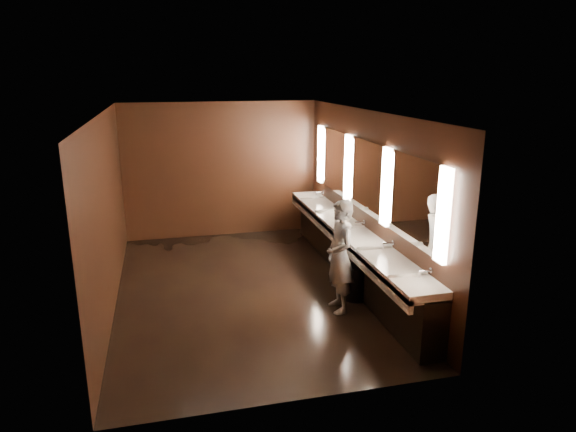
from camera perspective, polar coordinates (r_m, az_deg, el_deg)
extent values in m
plane|color=black|center=(8.36, -4.65, -8.11)|extent=(6.00, 6.00, 0.00)
cube|color=#2D2D2B|center=(7.67, -5.12, 11.39)|extent=(4.00, 6.00, 0.02)
cube|color=black|center=(10.81, -7.41, 5.07)|extent=(4.00, 0.02, 2.80)
cube|color=black|center=(5.10, 0.52, -6.98)|extent=(4.00, 0.02, 2.80)
cube|color=black|center=(7.86, -19.43, 0.28)|extent=(0.02, 6.00, 2.80)
cube|color=black|center=(8.43, 8.67, 2.02)|extent=(0.02, 6.00, 2.80)
cube|color=black|center=(8.65, 7.30, -4.46)|extent=(0.36, 5.40, 0.81)
cube|color=silver|center=(8.48, 6.80, -1.69)|extent=(0.55, 5.40, 0.12)
cube|color=silver|center=(8.42, 5.22, -2.33)|extent=(0.06, 5.40, 0.18)
cylinder|color=silver|center=(6.62, 15.03, -5.90)|extent=(0.18, 0.04, 0.04)
cylinder|color=silver|center=(7.54, 11.07, -2.98)|extent=(0.18, 0.04, 0.04)
cylinder|color=silver|center=(8.50, 8.00, -0.70)|extent=(0.18, 0.04, 0.04)
cylinder|color=silver|center=(9.50, 5.56, 1.12)|extent=(0.18, 0.04, 0.04)
cylinder|color=silver|center=(10.51, 3.59, 2.59)|extent=(0.18, 0.04, 0.04)
cube|color=#FEE2C4|center=(6.25, 16.87, 0.02)|extent=(0.06, 0.22, 1.15)
cube|color=white|center=(6.94, 13.67, 1.76)|extent=(0.03, 1.32, 1.15)
cube|color=#FEE2C4|center=(7.63, 10.84, 3.17)|extent=(0.06, 0.23, 1.15)
cube|color=white|center=(8.35, 8.67, 4.35)|extent=(0.03, 1.32, 1.15)
cube|color=#FEE2C4|center=(9.08, 6.67, 5.32)|extent=(0.06, 0.23, 1.15)
cube|color=white|center=(9.82, 5.13, 6.15)|extent=(0.03, 1.32, 1.15)
cube|color=#FEE2C4|center=(10.57, 3.65, 6.86)|extent=(0.06, 0.22, 1.15)
imported|color=#859EC6|center=(7.39, 5.79, -4.48)|extent=(0.40, 0.61, 1.66)
cylinder|color=black|center=(7.97, 7.55, -7.32)|extent=(0.46, 0.46, 0.54)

